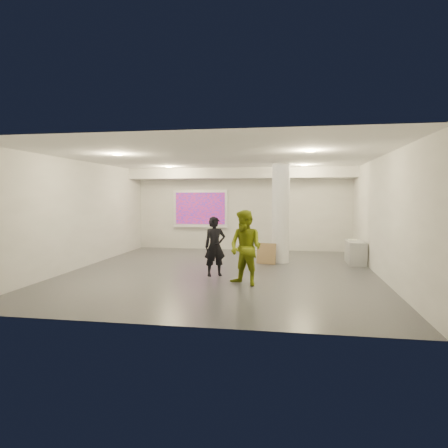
% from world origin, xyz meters
% --- Properties ---
extents(floor, '(8.00, 9.00, 0.01)m').
position_xyz_m(floor, '(0.00, 0.00, 0.00)').
color(floor, '#3A3C41').
rests_on(floor, ground).
extents(ceiling, '(8.00, 9.00, 0.01)m').
position_xyz_m(ceiling, '(0.00, 0.00, 3.00)').
color(ceiling, white).
rests_on(ceiling, floor).
extents(wall_back, '(8.00, 0.01, 3.00)m').
position_xyz_m(wall_back, '(0.00, 4.50, 1.50)').
color(wall_back, beige).
rests_on(wall_back, floor).
extents(wall_front, '(8.00, 0.01, 3.00)m').
position_xyz_m(wall_front, '(0.00, -4.50, 1.50)').
color(wall_front, beige).
rests_on(wall_front, floor).
extents(wall_left, '(0.01, 9.00, 3.00)m').
position_xyz_m(wall_left, '(-4.00, 0.00, 1.50)').
color(wall_left, beige).
rests_on(wall_left, floor).
extents(wall_right, '(0.01, 9.00, 3.00)m').
position_xyz_m(wall_right, '(4.00, 0.00, 1.50)').
color(wall_right, beige).
rests_on(wall_right, floor).
extents(soffit_band, '(8.00, 1.10, 0.36)m').
position_xyz_m(soffit_band, '(0.00, 3.95, 2.82)').
color(soffit_band, silver).
rests_on(soffit_band, ceiling).
extents(downlight_nw, '(0.22, 0.22, 0.02)m').
position_xyz_m(downlight_nw, '(-2.20, 2.50, 2.98)').
color(downlight_nw, '#FFDF98').
rests_on(downlight_nw, ceiling).
extents(downlight_ne, '(0.22, 0.22, 0.02)m').
position_xyz_m(downlight_ne, '(2.20, 2.50, 2.98)').
color(downlight_ne, '#FFDF98').
rests_on(downlight_ne, ceiling).
extents(downlight_sw, '(0.22, 0.22, 0.02)m').
position_xyz_m(downlight_sw, '(-2.20, -1.50, 2.98)').
color(downlight_sw, '#FFDF98').
rests_on(downlight_sw, ceiling).
extents(downlight_se, '(0.22, 0.22, 0.02)m').
position_xyz_m(downlight_se, '(2.20, -1.50, 2.98)').
color(downlight_se, '#FFDF98').
rests_on(downlight_se, ceiling).
extents(column, '(0.52, 0.52, 3.00)m').
position_xyz_m(column, '(1.50, 1.80, 1.50)').
color(column, white).
rests_on(column, floor).
extents(projection_screen, '(2.10, 0.13, 1.42)m').
position_xyz_m(projection_screen, '(-1.60, 4.45, 1.53)').
color(projection_screen, white).
rests_on(projection_screen, wall_back).
extents(credenza, '(0.49, 1.16, 0.68)m').
position_xyz_m(credenza, '(3.72, 1.94, 0.34)').
color(credenza, gray).
rests_on(credenza, floor).
extents(papers_stack, '(0.30, 0.36, 0.02)m').
position_xyz_m(papers_stack, '(3.67, 2.19, 0.69)').
color(papers_stack, silver).
rests_on(papers_stack, credenza).
extents(cardboard_back, '(0.59, 0.27, 0.62)m').
position_xyz_m(cardboard_back, '(1.10, 1.43, 0.31)').
color(cardboard_back, olive).
rests_on(cardboard_back, floor).
extents(cardboard_front, '(0.55, 0.28, 0.58)m').
position_xyz_m(cardboard_front, '(1.15, 1.65, 0.29)').
color(cardboard_front, olive).
rests_on(cardboard_front, floor).
extents(woman, '(0.65, 0.56, 1.50)m').
position_xyz_m(woman, '(-0.07, -0.55, 0.75)').
color(woman, black).
rests_on(woman, floor).
extents(man, '(1.04, 0.97, 1.70)m').
position_xyz_m(man, '(0.81, -1.48, 0.85)').
color(man, olive).
rests_on(man, floor).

